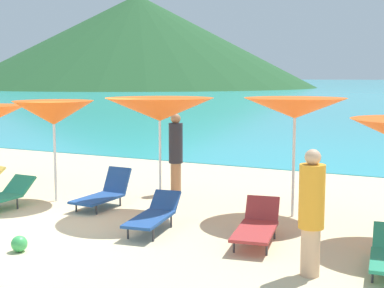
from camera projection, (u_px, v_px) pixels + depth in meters
name	position (u px, v px, depth m)	size (l,w,h in m)	color
ground_plane	(244.00, 159.00, 19.03)	(50.00, 100.00, 0.30)	beige
headland_hill	(138.00, 41.00, 136.97)	(89.31, 89.31, 23.01)	#235128
umbrella_2	(54.00, 113.00, 11.77)	(1.78, 1.78, 2.21)	silver
umbrella_3	(160.00, 110.00, 10.66)	(2.19, 2.19, 2.32)	silver
umbrella_4	(295.00, 108.00, 10.41)	(2.12, 2.12, 2.33)	silver
lounge_chair_2	(154.00, 214.00, 9.66)	(0.76, 1.68, 0.58)	#1E478C
lounge_chair_3	(0.00, 196.00, 11.16)	(0.63, 1.61, 0.61)	#268C66
lounge_chair_4	(257.00, 226.00, 8.95)	(0.85, 1.62, 0.65)	#A53333
lounge_chair_7	(104.00, 193.00, 11.42)	(0.64, 1.45, 0.77)	#1E478C
beachgoer_0	(176.00, 151.00, 12.70)	(0.33, 0.33, 1.88)	#A3704C
beachgoer_1	(311.00, 210.00, 7.40)	(0.35, 0.35, 1.77)	#DBAA84
beach_ball	(19.00, 244.00, 8.51)	(0.26, 0.26, 0.26)	#3FB259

